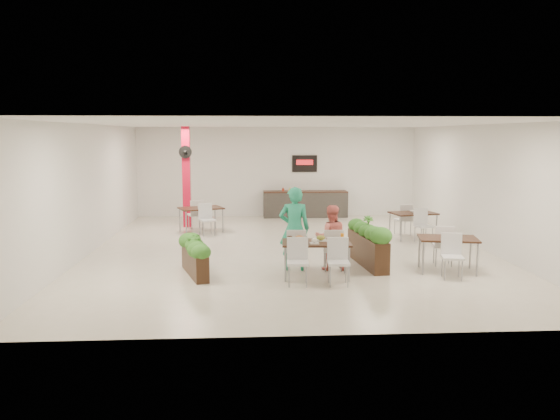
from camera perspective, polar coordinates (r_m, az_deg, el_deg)
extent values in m
plane|color=beige|center=(14.03, 0.98, -4.22)|extent=(12.00, 12.00, 0.00)
cube|color=white|center=(19.75, -0.33, 4.00)|extent=(10.00, 0.10, 3.20)
cube|color=white|center=(7.86, 4.32, -1.98)|extent=(10.00, 0.10, 3.20)
cube|color=white|center=(14.30, -19.42, 2.05)|extent=(0.10, 12.00, 3.20)
cube|color=white|center=(15.01, 20.41, 2.26)|extent=(0.10, 12.00, 3.20)
cube|color=white|center=(13.72, 1.02, 8.96)|extent=(10.00, 12.00, 0.04)
cube|color=red|center=(17.63, -9.74, 3.41)|extent=(0.25, 0.25, 3.20)
cylinder|color=black|center=(17.41, -9.87, 5.99)|extent=(0.40, 0.06, 0.40)
sphere|color=black|center=(17.37, -9.88, 5.99)|extent=(0.12, 0.12, 0.12)
cube|color=#302C2A|center=(19.59, 2.65, 0.58)|extent=(3.00, 0.60, 0.90)
cube|color=black|center=(19.54, 2.66, 1.94)|extent=(3.00, 0.62, 0.04)
cube|color=black|center=(19.77, 2.59, 4.86)|extent=(0.90, 0.04, 0.60)
cube|color=red|center=(19.74, 2.60, 5.00)|extent=(0.60, 0.02, 0.18)
imported|color=#A9321C|center=(19.46, 0.32, 2.27)|extent=(0.09, 0.09, 0.19)
imported|color=yellow|center=(19.48, 1.05, 2.24)|extent=(0.13, 0.13, 0.17)
cube|color=black|center=(11.28, 3.81, -3.44)|extent=(1.45, 0.89, 0.04)
cylinder|color=gray|center=(11.01, 0.56, -5.71)|extent=(0.04, 0.04, 0.71)
cylinder|color=gray|center=(11.09, 7.22, -5.67)|extent=(0.04, 0.04, 0.71)
cylinder|color=gray|center=(11.67, 0.54, -4.92)|extent=(0.04, 0.04, 0.71)
cylinder|color=gray|center=(11.75, 6.82, -4.89)|extent=(0.04, 0.04, 0.71)
cube|color=white|center=(11.91, 1.69, -4.20)|extent=(0.45, 0.45, 0.05)
cube|color=white|center=(11.67, 1.72, -3.19)|extent=(0.42, 0.07, 0.45)
cylinder|color=gray|center=(12.13, 2.47, -5.11)|extent=(0.02, 0.02, 0.43)
cylinder|color=gray|center=(12.12, 0.86, -5.12)|extent=(0.02, 0.02, 0.43)
cylinder|color=gray|center=(11.80, 2.54, -5.48)|extent=(0.02, 0.02, 0.43)
cylinder|color=gray|center=(11.79, 0.88, -5.49)|extent=(0.02, 0.02, 0.43)
cube|color=white|center=(11.96, 5.54, -4.18)|extent=(0.45, 0.45, 0.05)
cube|color=white|center=(11.72, 5.64, -3.18)|extent=(0.42, 0.07, 0.45)
cylinder|color=gray|center=(12.19, 6.25, -5.09)|extent=(0.02, 0.02, 0.43)
cylinder|color=gray|center=(12.16, 4.65, -5.10)|extent=(0.02, 0.02, 0.43)
cylinder|color=gray|center=(11.86, 6.42, -5.46)|extent=(0.02, 0.02, 0.43)
cylinder|color=gray|center=(11.83, 4.78, -5.47)|extent=(0.02, 0.02, 0.43)
cube|color=white|center=(10.74, 1.86, -5.54)|extent=(0.45, 0.45, 0.05)
cube|color=white|center=(10.87, 1.84, -4.03)|extent=(0.42, 0.07, 0.45)
cylinder|color=gray|center=(10.63, 0.96, -6.99)|extent=(0.02, 0.02, 0.43)
cylinder|color=gray|center=(10.64, 2.80, -6.98)|extent=(0.02, 0.02, 0.43)
cylinder|color=gray|center=(10.96, 0.93, -6.53)|extent=(0.02, 0.02, 0.43)
cylinder|color=gray|center=(10.97, 2.72, -6.52)|extent=(0.02, 0.02, 0.43)
cube|color=white|center=(10.79, 6.13, -5.51)|extent=(0.45, 0.45, 0.05)
cube|color=white|center=(10.92, 6.05, -4.01)|extent=(0.42, 0.07, 0.45)
cylinder|color=gray|center=(10.67, 5.29, -6.96)|extent=(0.02, 0.02, 0.43)
cylinder|color=gray|center=(10.70, 7.12, -6.94)|extent=(0.02, 0.02, 0.43)
cylinder|color=gray|center=(11.00, 5.13, -6.51)|extent=(0.02, 0.02, 0.43)
cylinder|color=gray|center=(11.03, 6.90, -6.49)|extent=(0.02, 0.02, 0.43)
cube|color=white|center=(11.16, 2.05, -3.41)|extent=(0.32, 0.32, 0.01)
ellipsoid|color=brown|center=(11.15, 2.05, -3.04)|extent=(0.22, 0.22, 0.13)
cube|color=white|center=(11.40, 4.28, -3.18)|extent=(0.28, 0.28, 0.01)
ellipsoid|color=orange|center=(11.39, 4.28, -2.88)|extent=(0.18, 0.18, 0.11)
cube|color=white|center=(11.19, 5.90, -3.41)|extent=(0.28, 0.28, 0.01)
ellipsoid|color=#48130E|center=(11.18, 5.90, -3.13)|extent=(0.16, 0.16, 0.10)
cube|color=white|center=(11.10, 3.61, -3.48)|extent=(0.19, 0.19, 0.01)
ellipsoid|color=white|center=(11.09, 3.62, -3.26)|extent=(0.12, 0.12, 0.07)
cylinder|color=orange|center=(11.46, 6.52, -2.81)|extent=(0.07, 0.07, 0.15)
imported|color=#523523|center=(11.35, 1.01, -3.01)|extent=(0.12, 0.12, 0.10)
imported|color=#25A379|center=(11.84, 1.51, -1.97)|extent=(0.69, 0.48, 1.83)
imported|color=#FA786F|center=(11.97, 5.33, -2.87)|extent=(0.73, 0.58, 1.43)
cube|color=black|center=(11.70, -8.89, -5.43)|extent=(0.72, 1.61, 0.53)
ellipsoid|color=#27601B|center=(11.00, -8.26, -4.22)|extent=(0.40, 0.40, 0.32)
ellipsoid|color=#27601B|center=(11.31, -8.60, -3.89)|extent=(0.40, 0.40, 0.32)
ellipsoid|color=#27601B|center=(11.62, -8.93, -3.58)|extent=(0.40, 0.40, 0.32)
ellipsoid|color=#27601B|center=(11.93, -9.24, -3.29)|extent=(0.40, 0.40, 0.32)
ellipsoid|color=#27601B|center=(12.24, -9.53, -3.01)|extent=(0.40, 0.40, 0.32)
imported|color=#27601B|center=(11.61, -8.94, -3.32)|extent=(0.31, 0.27, 0.35)
cube|color=black|center=(12.58, 9.12, -4.15)|extent=(0.54, 2.07, 0.68)
ellipsoid|color=#27601B|center=(11.68, 10.49, -2.81)|extent=(0.40, 0.40, 0.32)
ellipsoid|color=#27601B|center=(12.09, 9.80, -2.44)|extent=(0.40, 0.40, 0.32)
ellipsoid|color=#27601B|center=(12.50, 9.16, -2.08)|extent=(0.40, 0.40, 0.32)
ellipsoid|color=#27601B|center=(12.90, 8.56, -1.76)|extent=(0.40, 0.40, 0.32)
ellipsoid|color=#27601B|center=(13.31, 8.00, -1.45)|extent=(0.40, 0.40, 0.32)
imported|color=#27601B|center=(12.48, 9.17, -1.63)|extent=(0.25, 0.25, 0.44)
cube|color=black|center=(16.69, -8.26, 0.19)|extent=(1.48, 1.25, 0.04)
cylinder|color=gray|center=(16.25, -9.78, -1.39)|extent=(0.04, 0.04, 0.71)
cylinder|color=gray|center=(16.59, -6.00, -1.13)|extent=(0.04, 0.04, 0.71)
cylinder|color=gray|center=(16.93, -10.43, -1.03)|extent=(0.04, 0.04, 0.71)
cylinder|color=gray|center=(17.26, -6.79, -0.79)|extent=(0.04, 0.04, 0.71)
cube|color=white|center=(17.30, -8.83, -0.49)|extent=(0.55, 0.55, 0.05)
cube|color=white|center=(17.09, -8.67, 0.26)|extent=(0.40, 0.19, 0.45)
cylinder|color=gray|center=(17.54, -8.45, -1.14)|extent=(0.02, 0.02, 0.43)
cylinder|color=gray|center=(17.45, -9.51, -1.21)|extent=(0.02, 0.02, 0.43)
cylinder|color=gray|center=(17.22, -8.11, -1.30)|extent=(0.02, 0.02, 0.43)
cylinder|color=gray|center=(17.13, -9.20, -1.37)|extent=(0.02, 0.02, 0.43)
cube|color=white|center=(16.17, -7.61, -1.05)|extent=(0.55, 0.55, 0.05)
cube|color=white|center=(16.31, -7.84, -0.09)|extent=(0.40, 0.19, 0.45)
cylinder|color=gray|center=(15.99, -7.99, -2.00)|extent=(0.02, 0.02, 0.43)
cylinder|color=gray|center=(16.10, -6.84, -1.92)|extent=(0.02, 0.02, 0.43)
cylinder|color=gray|center=(16.31, -8.35, -1.82)|extent=(0.02, 0.02, 0.43)
cylinder|color=gray|center=(16.42, -7.22, -1.74)|extent=(0.02, 0.02, 0.43)
imported|color=white|center=(16.69, -8.27, 0.35)|extent=(0.22, 0.22, 0.05)
cube|color=black|center=(15.93, 13.75, -0.32)|extent=(1.36, 1.05, 0.04)
cylinder|color=gray|center=(15.43, 12.54, -1.95)|extent=(0.04, 0.04, 0.71)
cylinder|color=gray|center=(15.97, 16.03, -1.75)|extent=(0.04, 0.04, 0.71)
cylinder|color=gray|center=(16.03, 11.40, -1.55)|extent=(0.04, 0.04, 0.71)
cylinder|color=gray|center=(16.55, 14.79, -1.37)|extent=(0.04, 0.04, 0.71)
cube|color=white|center=(16.49, 12.71, -1.00)|extent=(0.50, 0.50, 0.05)
cube|color=white|center=(16.29, 13.05, -0.23)|extent=(0.42, 0.13, 0.45)
cylinder|color=gray|center=(16.75, 12.93, -1.68)|extent=(0.02, 0.02, 0.43)
cylinder|color=gray|center=(16.60, 11.89, -1.74)|extent=(0.02, 0.02, 0.43)
cylinder|color=gray|center=(16.46, 13.49, -1.87)|extent=(0.02, 0.02, 0.43)
cylinder|color=gray|center=(16.30, 12.44, -1.93)|extent=(0.02, 0.02, 0.43)
cube|color=white|center=(15.46, 14.79, -1.65)|extent=(0.50, 0.50, 0.05)
cube|color=white|center=(15.58, 14.48, -0.64)|extent=(0.42, 0.13, 0.45)
cylinder|color=gray|center=(15.27, 14.53, -2.66)|extent=(0.02, 0.02, 0.43)
cylinder|color=gray|center=(15.44, 15.62, -2.58)|extent=(0.02, 0.02, 0.43)
cylinder|color=gray|center=(15.56, 13.91, -2.44)|extent=(0.02, 0.02, 0.43)
cylinder|color=gray|center=(15.72, 14.99, -2.37)|extent=(0.02, 0.02, 0.43)
imported|color=white|center=(15.92, 13.76, -0.15)|extent=(0.22, 0.22, 0.05)
cube|color=black|center=(12.27, 17.15, -2.86)|extent=(1.35, 1.03, 0.04)
cylinder|color=gray|center=(11.93, 14.73, -4.91)|extent=(0.04, 0.04, 0.71)
cylinder|color=gray|center=(12.11, 19.92, -4.93)|extent=(0.04, 0.04, 0.71)
cylinder|color=gray|center=(12.60, 14.35, -4.22)|extent=(0.04, 0.04, 0.71)
cylinder|color=gray|center=(12.77, 19.27, -4.25)|extent=(0.04, 0.04, 0.71)
cube|color=white|center=(12.90, 16.67, -3.59)|extent=(0.49, 0.49, 0.05)
cube|color=white|center=(12.67, 16.85, -2.65)|extent=(0.42, 0.12, 0.45)
cylinder|color=gray|center=(13.14, 17.25, -4.45)|extent=(0.02, 0.02, 0.43)
cylinder|color=gray|center=(13.09, 15.78, -4.44)|extent=(0.02, 0.02, 0.43)
cylinder|color=gray|center=(12.81, 17.50, -4.78)|extent=(0.02, 0.02, 0.43)
cylinder|color=gray|center=(12.76, 15.99, -4.77)|extent=(0.02, 0.02, 0.43)
cube|color=white|center=(11.74, 17.57, -4.74)|extent=(0.49, 0.49, 0.05)
cube|color=white|center=(11.88, 17.47, -3.37)|extent=(0.42, 0.12, 0.45)
cylinder|color=gray|center=(11.60, 16.83, -6.06)|extent=(0.02, 0.02, 0.43)
cylinder|color=gray|center=(11.66, 18.49, -6.05)|extent=(0.02, 0.02, 0.43)
cylinder|color=gray|center=(11.93, 16.58, -5.67)|extent=(0.02, 0.02, 0.43)
cylinder|color=gray|center=(11.99, 18.19, -5.67)|extent=(0.02, 0.02, 0.43)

